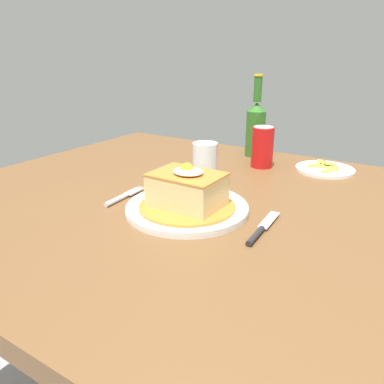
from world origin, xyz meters
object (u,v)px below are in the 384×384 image
drinking_glass (205,164)px  side_plate_fries (325,169)px  fork (122,197)px  beer_bottle_green (256,126)px  main_plate (187,208)px  soda_can (262,147)px  knife (260,231)px

drinking_glass → side_plate_fries: bearing=46.5°
fork → beer_bottle_green: (0.10, 0.55, 0.09)m
fork → drinking_glass: drinking_glass is taller
main_plate → soda_can: (-0.00, 0.42, 0.05)m
fork → knife: same height
fork → soda_can: soda_can is taller
beer_bottle_green → side_plate_fries: size_ratio=1.56×
knife → fork: bearing=-178.7°
soda_can → side_plate_fries: soda_can is taller
fork → drinking_glass: size_ratio=1.35×
beer_bottle_green → side_plate_fries: bearing=-11.2°
beer_bottle_green → side_plate_fries: (0.25, -0.05, -0.09)m
fork → beer_bottle_green: bearing=79.9°
main_plate → beer_bottle_green: (-0.07, 0.53, 0.09)m
main_plate → fork: 0.17m
fork → drinking_glass: (0.09, 0.23, 0.04)m
main_plate → soda_can: bearing=90.0°
side_plate_fries → drinking_glass: bearing=-133.5°
drinking_glass → fork: bearing=-111.8°
side_plate_fries → main_plate: bearing=-110.3°
beer_bottle_green → drinking_glass: size_ratio=2.53×
main_plate → beer_bottle_green: bearing=98.0°
side_plate_fries → soda_can: bearing=-160.7°
fork → soda_can: bearing=68.6°
main_plate → knife: 0.18m
side_plate_fries → knife: bearing=-89.6°
main_plate → drinking_glass: 0.23m
main_plate → soda_can: size_ratio=2.21×
beer_bottle_green → side_plate_fries: 0.27m
soda_can → side_plate_fries: bearing=19.3°
fork → knife: bearing=1.3°
fork → knife: size_ratio=0.85×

